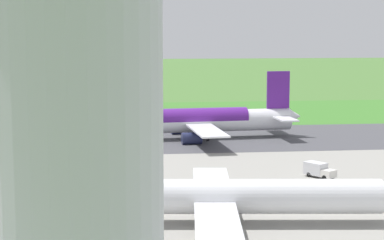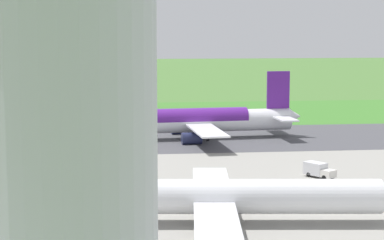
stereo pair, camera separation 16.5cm
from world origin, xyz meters
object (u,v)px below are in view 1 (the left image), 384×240
service_truck_fuel (319,170)px  traffic_cone_orange (156,118)px  airliner_parked_mid (219,196)px  no_stopping_sign (168,113)px  airliner_main (194,121)px

service_truck_fuel → traffic_cone_orange: bearing=-73.4°
airliner_parked_mid → service_truck_fuel: size_ratio=8.08×
service_truck_fuel → no_stopping_sign: size_ratio=2.39×
airliner_main → airliner_parked_mid: airliner_main is taller
airliner_parked_mid → no_stopping_sign: airliner_parked_mid is taller
airliner_main → airliner_parked_mid: bearing=86.2°
airliner_main → no_stopping_sign: 38.24m
airliner_main → service_truck_fuel: (-17.10, 44.45, -2.95)m
service_truck_fuel → no_stopping_sign: (20.10, -82.47, 0.11)m
airliner_parked_mid → traffic_cone_orange: airliner_parked_mid is taller
airliner_main → no_stopping_sign: airliner_main is taller
traffic_cone_orange → airliner_main: bearing=100.7°
service_truck_fuel → traffic_cone_orange: (23.79, -79.93, -1.13)m
airliner_main → traffic_cone_orange: airliner_main is taller
airliner_main → traffic_cone_orange: size_ratio=98.45×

